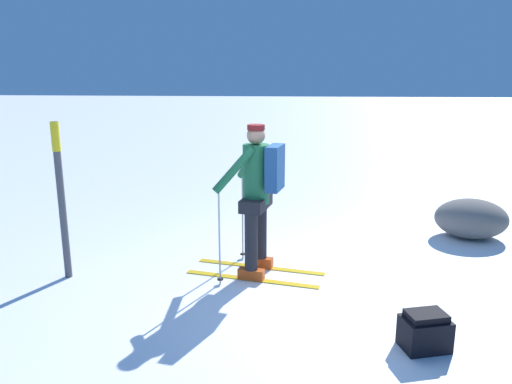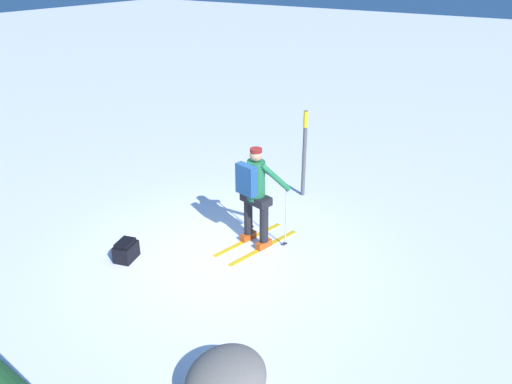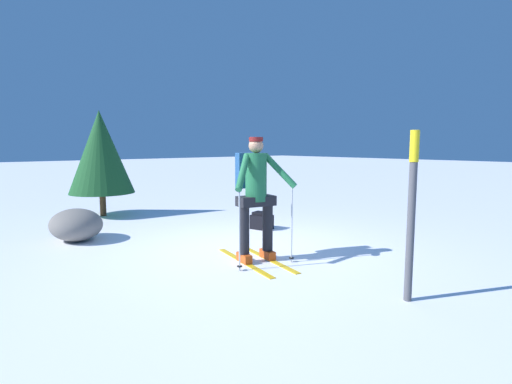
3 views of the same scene
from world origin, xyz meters
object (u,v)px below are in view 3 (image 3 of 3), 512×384
trail_marker (412,204)px  rock_boulder (76,225)px  skier (255,191)px  pine_tree (101,152)px  dropped_backpack (262,221)px

trail_marker → rock_boulder: 5.55m
skier → pine_tree: 5.15m
dropped_backpack → rock_boulder: (1.39, 3.10, 0.12)m
pine_tree → rock_boulder: bearing=150.0°
pine_tree → trail_marker: bearing=-175.2°
skier → dropped_backpack: bearing=-44.0°
dropped_backpack → trail_marker: 4.08m
skier → pine_tree: pine_tree is taller
skier → rock_boulder: size_ratio=1.74×
trail_marker → pine_tree: size_ratio=0.74×
dropped_backpack → pine_tree: size_ratio=0.19×
dropped_backpack → pine_tree: bearing=27.7°
skier → trail_marker: 2.22m
dropped_backpack → trail_marker: bearing=161.7°
skier → rock_boulder: skier is taller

